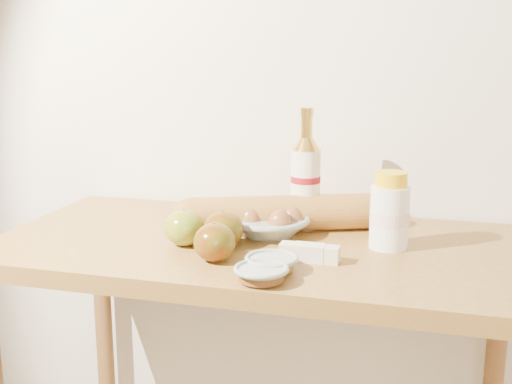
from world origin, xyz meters
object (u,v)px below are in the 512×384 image
table (259,292)px  cream_bottle (390,213)px  baguette (281,213)px  bourbon_bottle (306,180)px  egg_bowl (269,223)px

table → cream_bottle: bearing=5.7°
baguette → bourbon_bottle: bearing=22.1°
cream_bottle → bourbon_bottle: bearing=133.0°
cream_bottle → baguette: cream_bottle is taller
bourbon_bottle → cream_bottle: 0.24m
egg_bowl → baguette: baguette is taller
bourbon_bottle → baguette: 0.10m
bourbon_bottle → table: bearing=-121.0°
bourbon_bottle → baguette: size_ratio=0.57×
egg_bowl → baguette: size_ratio=0.45×
cream_bottle → baguette: size_ratio=0.33×
cream_bottle → baguette: 0.27m
table → bourbon_bottle: size_ratio=4.14×
bourbon_bottle → baguette: (-0.05, -0.05, -0.07)m
table → baguette: 0.19m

